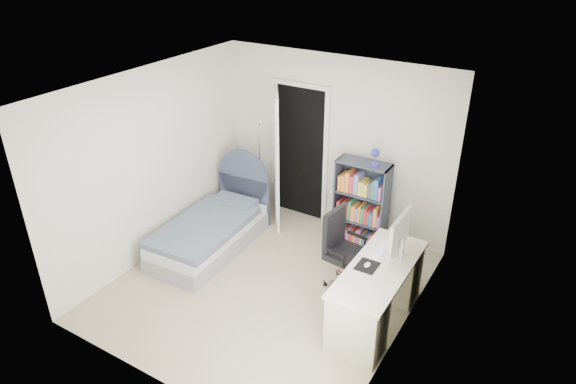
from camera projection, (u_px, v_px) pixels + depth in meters
The scene contains 8 objects.
room_shell at pixel (264, 196), 5.79m from camera, with size 3.50×3.70×2.60m.
door at pixel (285, 155), 7.37m from camera, with size 0.92×0.71×2.06m.
bed at pixel (213, 230), 7.03m from camera, with size 0.96×1.88×1.13m.
nightstand at pixel (248, 185), 7.88m from camera, with size 0.44×0.44×0.64m.
floor_lamp at pixel (261, 176), 7.69m from camera, with size 0.22×0.22×1.55m.
bookcase at pixel (361, 208), 6.90m from camera, with size 0.70×0.30×1.49m.
desk at pixel (378, 291), 5.62m from camera, with size 0.60×1.51×1.24m.
office_chair at pixel (342, 246), 6.14m from camera, with size 0.54×0.55×1.01m.
Camera 1 is at (2.87, -4.24, 3.97)m, focal length 32.00 mm.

